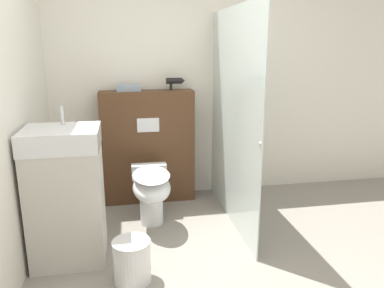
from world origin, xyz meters
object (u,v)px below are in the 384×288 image
at_px(hair_drier, 175,81).
at_px(waste_bin, 132,261).
at_px(sink_vanity, 66,195).
at_px(toilet, 151,190).

bearing_deg(hair_drier, waste_bin, -109.40).
xyz_separation_m(sink_vanity, waste_bin, (0.46, -0.39, -0.37)).
height_order(toilet, waste_bin, toilet).
bearing_deg(waste_bin, toilet, 76.14).
bearing_deg(waste_bin, sink_vanity, 139.70).
distance_m(toilet, waste_bin, 0.87).
bearing_deg(sink_vanity, toilet, 33.01).
distance_m(sink_vanity, hair_drier, 1.63).
height_order(toilet, hair_drier, hair_drier).
height_order(sink_vanity, hair_drier, hair_drier).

